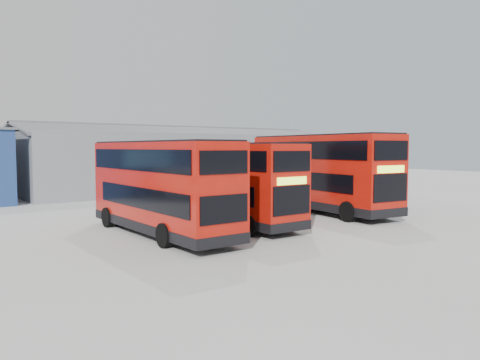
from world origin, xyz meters
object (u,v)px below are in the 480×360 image
(double_decker_right, at_px, (320,174))
(single_decker_blue, at_px, (304,178))
(maintenance_shed, at_px, (183,160))
(double_decker_left, at_px, (161,189))
(double_decker_centre, at_px, (227,184))

(double_decker_right, relative_size, single_decker_blue, 0.90)
(maintenance_shed, height_order, double_decker_left, maintenance_shed)
(double_decker_left, distance_m, single_decker_blue, 16.30)
(double_decker_left, height_order, double_decker_right, double_decker_right)
(maintenance_shed, bearing_deg, double_decker_left, -122.63)
(double_decker_centre, height_order, double_decker_right, double_decker_right)
(double_decker_right, distance_m, single_decker_blue, 6.66)
(maintenance_shed, bearing_deg, double_decker_centre, -114.71)
(double_decker_right, bearing_deg, maintenance_shed, 90.99)
(double_decker_centre, relative_size, single_decker_blue, 0.79)
(double_decker_centre, distance_m, double_decker_right, 7.01)
(maintenance_shed, relative_size, single_decker_blue, 2.50)
(double_decker_left, xyz_separation_m, double_decker_right, (11.06, 0.92, 0.23))
(double_decker_centre, distance_m, single_decker_blue, 12.31)
(double_decker_left, bearing_deg, single_decker_blue, -157.07)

